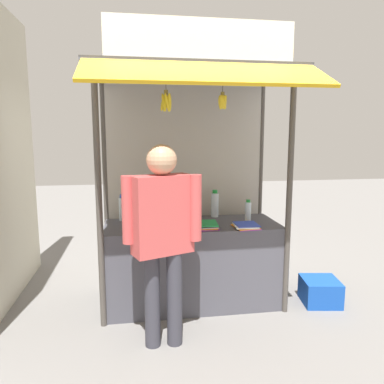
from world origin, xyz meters
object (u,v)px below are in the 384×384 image
water_bottle_back_left (123,208)px  water_bottle_right (215,204)px  vendor_person (162,228)px  plastic_crate (320,291)px  water_bottle_front_left (248,211)px  magazine_stack_back_right (206,225)px  water_bottle_front_right (159,211)px  banana_bunch_inner_left (223,102)px  banana_bunch_inner_right (166,102)px  magazine_stack_rear_center (246,226)px

water_bottle_back_left → water_bottle_right: size_ratio=0.93×
water_bottle_right → vendor_person: vendor_person is taller
plastic_crate → water_bottle_front_left: bearing=161.3°
magazine_stack_back_right → plastic_crate: size_ratio=0.80×
water_bottle_front_right → banana_bunch_inner_left: bearing=-46.8°
water_bottle_back_left → banana_bunch_inner_right: 1.41m
water_bottle_back_left → magazine_stack_back_right: 0.99m
water_bottle_front_right → banana_bunch_inner_left: size_ratio=0.93×
banana_bunch_inner_right → water_bottle_front_right: bearing=93.4°
water_bottle_back_left → banana_bunch_inner_right: size_ratio=0.92×
water_bottle_back_left → plastic_crate: (2.16, -0.52, -0.90)m
water_bottle_right → vendor_person: bearing=-122.6°
vendor_person → water_bottle_front_right: bearing=66.9°
water_bottle_front_left → magazine_stack_rear_center: water_bottle_front_left is taller
water_bottle_front_left → plastic_crate: size_ratio=0.63×
water_bottle_back_left → plastic_crate: 2.40m
magazine_stack_rear_center → vendor_person: bearing=-149.3°
water_bottle_right → banana_bunch_inner_left: banana_bunch_inner_left is taller
water_bottle_front_right → plastic_crate: water_bottle_front_right is taller
magazine_stack_rear_center → banana_bunch_inner_right: banana_bunch_inner_right is taller
water_bottle_front_left → magazine_stack_back_right: bearing=-158.9°
water_bottle_right → water_bottle_back_left: bearing=-178.7°
magazine_stack_back_right → water_bottle_right: bearing=67.4°
water_bottle_front_right → water_bottle_back_left: 0.43m
water_bottle_right → vendor_person: size_ratio=0.18×
water_bottle_front_right → water_bottle_right: size_ratio=0.86×
banana_bunch_inner_left → magazine_stack_rear_center: bearing=34.3°
water_bottle_right → vendor_person: 1.30m
water_bottle_right → magazine_stack_back_right: (-0.20, -0.49, -0.12)m
vendor_person → water_bottle_back_left: bearing=88.0°
water_bottle_front_right → water_bottle_front_left: water_bottle_front_right is taller
water_bottle_front_left → magazine_stack_back_right: (-0.52, -0.20, -0.09)m
water_bottle_front_right → magazine_stack_back_right: water_bottle_front_right is taller
water_bottle_front_left → water_bottle_back_left: 1.41m
water_bottle_back_left → vendor_person: size_ratio=0.17×
magazine_stack_back_right → banana_bunch_inner_left: size_ratio=1.07×
water_bottle_back_left → banana_bunch_inner_right: banana_bunch_inner_right is taller
water_bottle_front_right → water_bottle_front_left: (0.98, -0.11, -0.01)m
magazine_stack_rear_center → plastic_crate: (0.88, 0.01, -0.79)m
water_bottle_front_left → plastic_crate: (0.77, -0.26, -0.88)m
water_bottle_back_left → banana_bunch_inner_left: banana_bunch_inner_left is taller
banana_bunch_inner_left → banana_bunch_inner_right: bearing=179.7°
banana_bunch_inner_left → plastic_crate: (1.20, 0.22, -2.02)m
magazine_stack_rear_center → magazine_stack_back_right: size_ratio=0.90×
water_bottle_front_right → plastic_crate: size_ratio=0.70×
magazine_stack_back_right → banana_bunch_inner_right: banana_bunch_inner_right is taller
water_bottle_front_left → water_bottle_back_left: water_bottle_back_left is taller
water_bottle_back_left → banana_bunch_inner_left: bearing=-38.1°
magazine_stack_back_right → magazine_stack_rear_center: bearing=-9.5°
water_bottle_right → magazine_stack_back_right: size_ratio=1.02×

